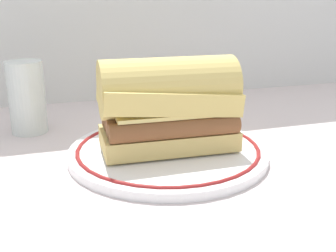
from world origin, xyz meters
TOP-DOWN VIEW (x-y plane):
  - ground_plane at (0.00, 0.00)m, footprint 1.50×1.50m
  - plate at (0.02, 0.02)m, footprint 0.28×0.28m
  - sausage_sandwich at (0.02, 0.02)m, footprint 0.19×0.11m
  - drinking_glass at (-0.17, 0.19)m, footprint 0.06×0.06m

SIDE VIEW (x-z plane):
  - ground_plane at x=0.00m, z-range 0.00..0.00m
  - plate at x=0.02m, z-range 0.00..0.02m
  - drinking_glass at x=-0.17m, z-range -0.01..0.11m
  - sausage_sandwich at x=0.02m, z-range 0.01..0.14m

